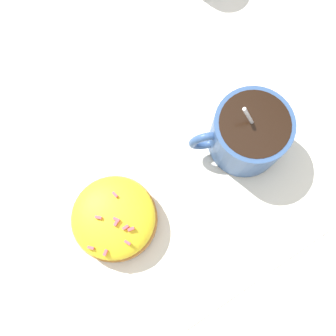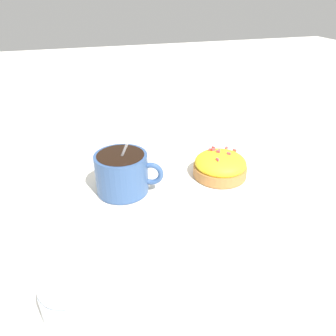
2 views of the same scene
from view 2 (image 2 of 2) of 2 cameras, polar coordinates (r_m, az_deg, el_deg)
The scene contains 5 objects.
ground_plane at distance 0.58m, azimuth 1.01°, elevation -3.02°, with size 3.00×3.00×0.00m, color silver.
paper_napkin at distance 0.58m, azimuth 1.01°, elevation -2.90°, with size 0.31×0.30×0.00m.
coffee_cup at distance 0.55m, azimuth -7.94°, elevation -0.59°, with size 0.11×0.09×0.09m.
frosted_pastry at distance 0.61m, azimuth 9.07°, elevation 0.44°, with size 0.10×0.10×0.05m.
sugar_bowl at distance 0.38m, azimuth -16.54°, elevation -20.52°, with size 0.06×0.06×0.06m.
Camera 2 is at (-0.15, -0.47, 0.31)m, focal length 35.00 mm.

